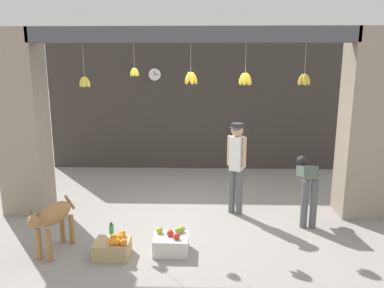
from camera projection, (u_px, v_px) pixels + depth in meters
The scene contains 12 objects.
ground_plane at pixel (191, 218), 6.27m from camera, with size 60.00×60.00×0.00m, color gray.
shop_back_wall at pixel (195, 105), 8.96m from camera, with size 7.01×0.12×3.10m, color #38332D.
shop_pillar_left at pixel (23, 123), 6.31m from camera, with size 0.70×0.60×3.10m, color gray.
shop_pillar_right at pixel (365, 125), 6.15m from camera, with size 0.70×0.60×3.10m, color gray.
storefront_awning at pixel (193, 38), 5.76m from camera, with size 5.11×0.31×0.94m.
dog at pixel (52, 217), 5.03m from camera, with size 0.43×0.95×0.75m.
shopkeeper at pixel (236, 162), 6.29m from camera, with size 0.31×0.30×1.58m.
worker_stooping at pixel (307, 183), 5.99m from camera, with size 0.25×0.78×1.01m.
fruit_crate_oranges at pixel (113, 247), 5.02m from camera, with size 0.46×0.38×0.31m.
fruit_crate_apples at pixel (171, 243), 5.14m from camera, with size 0.47×0.40×0.32m.
water_bottle at pixel (112, 233), 5.44m from camera, with size 0.07×0.07×0.29m.
wall_clock at pixel (155, 75), 8.76m from camera, with size 0.30×0.03×0.30m.
Camera 1 is at (0.18, -5.86, 2.56)m, focal length 35.00 mm.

